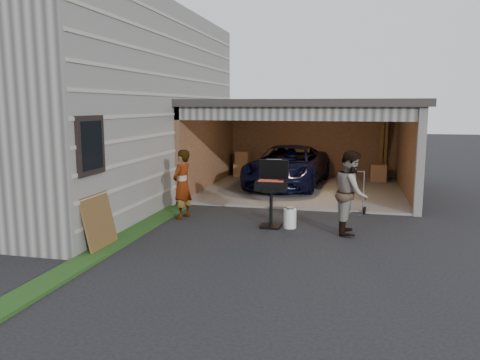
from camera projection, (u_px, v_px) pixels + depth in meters
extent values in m
plane|color=black|center=(231.00, 246.00, 9.18)|extent=(80.00, 80.00, 0.00)
cube|color=#474744|center=(70.00, 105.00, 13.97)|extent=(7.00, 11.00, 5.50)
cube|color=#193814|center=(101.00, 252.00, 8.73)|extent=(0.50, 8.00, 0.06)
cube|color=#605E59|center=(303.00, 189.00, 15.24)|extent=(6.50, 6.00, 0.06)
cube|color=#4A3322|center=(312.00, 142.00, 17.85)|extent=(6.50, 0.15, 2.70)
cube|color=#4A3322|center=(408.00, 151.00, 14.31)|extent=(0.15, 6.00, 2.70)
cube|color=#4A3322|center=(210.00, 147.00, 15.77)|extent=(0.15, 6.00, 2.70)
cube|color=#2D2B28|center=(305.00, 103.00, 14.81)|extent=(6.80, 6.30, 0.20)
cube|color=#474744|center=(293.00, 114.00, 12.05)|extent=(6.50, 0.16, 0.36)
cube|color=beige|center=(299.00, 109.00, 13.20)|extent=(6.00, 2.40, 0.06)
cube|color=#474744|center=(420.00, 162.00, 11.48)|extent=(0.20, 0.18, 2.70)
cube|color=brown|center=(242.00, 169.00, 17.90)|extent=(0.60, 0.50, 0.50)
cube|color=brown|center=(242.00, 157.00, 17.83)|extent=(0.50, 0.45, 0.45)
cube|color=brown|center=(378.00, 173.00, 16.64)|extent=(0.55, 0.50, 0.60)
cube|color=#51391C|center=(384.00, 148.00, 17.05)|extent=(0.24, 0.43, 2.20)
imported|color=black|center=(288.00, 168.00, 15.66)|extent=(2.65, 4.99, 1.34)
imported|color=silver|center=(182.00, 184.00, 11.34)|extent=(0.53, 0.69, 1.69)
imported|color=#502B1F|center=(351.00, 192.00, 9.97)|extent=(0.71, 0.89, 1.79)
cube|color=black|center=(271.00, 226.00, 10.60)|extent=(0.43, 0.43, 0.05)
cylinder|color=black|center=(271.00, 207.00, 10.53)|extent=(0.07, 0.07, 0.87)
cube|color=black|center=(271.00, 186.00, 10.46)|extent=(0.68, 0.47, 0.21)
cube|color=#59595B|center=(271.00, 182.00, 10.44)|extent=(0.62, 0.41, 0.02)
cube|color=black|center=(274.00, 170.00, 10.69)|extent=(0.68, 0.12, 0.47)
cylinder|color=white|center=(290.00, 218.00, 10.52)|extent=(0.33, 0.33, 0.43)
cube|color=#51391C|center=(99.00, 222.00, 8.92)|extent=(0.27, 0.96, 1.06)
cube|color=slate|center=(355.00, 213.00, 11.89)|extent=(0.40, 0.30, 0.04)
cylinder|color=black|center=(349.00, 209.00, 12.08)|extent=(0.08, 0.19, 0.18)
cylinder|color=black|center=(365.00, 210.00, 11.90)|extent=(0.08, 0.19, 0.18)
cylinder|color=slate|center=(351.00, 191.00, 11.98)|extent=(0.03, 0.03, 1.08)
cylinder|color=slate|center=(363.00, 192.00, 11.85)|extent=(0.03, 0.03, 1.08)
cylinder|color=slate|center=(358.00, 172.00, 11.83)|extent=(0.31, 0.09, 0.03)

